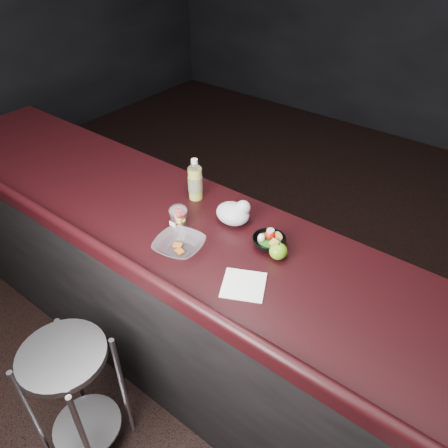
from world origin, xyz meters
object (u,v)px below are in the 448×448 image
at_px(takeout_bowl, 179,246).
at_px(stool_left, 72,382).
at_px(lemonade_bottle, 195,182).
at_px(green_apple, 278,251).
at_px(snack_bowl, 269,241).
at_px(fruit_cup, 178,217).

bearing_deg(takeout_bowl, stool_left, -109.41).
bearing_deg(lemonade_bottle, takeout_bowl, -59.17).
height_order(green_apple, snack_bowl, same).
height_order(lemonade_bottle, takeout_bowl, lemonade_bottle).
xyz_separation_m(lemonade_bottle, fruit_cup, (0.10, -0.22, -0.03)).
relative_size(green_apple, takeout_bowl, 0.33).
bearing_deg(fruit_cup, green_apple, 11.73).
distance_m(lemonade_bottle, fruit_cup, 0.25).
bearing_deg(green_apple, takeout_bowl, -148.86).
xyz_separation_m(stool_left, green_apple, (0.53, 0.73, 0.52)).
distance_m(stool_left, green_apple, 1.05).
distance_m(fruit_cup, green_apple, 0.47).
bearing_deg(fruit_cup, takeout_bowl, -47.06).
bearing_deg(fruit_cup, snack_bowl, 19.31).
relative_size(stool_left, takeout_bowl, 3.11).
relative_size(lemonade_bottle, takeout_bowl, 0.89).
distance_m(stool_left, lemonade_bottle, 1.04).
bearing_deg(stool_left, green_apple, 54.07).
height_order(stool_left, lemonade_bottle, lemonade_bottle).
xyz_separation_m(stool_left, fruit_cup, (0.08, 0.64, 0.54)).
height_order(fruit_cup, takeout_bowl, fruit_cup).
distance_m(stool_left, snack_bowl, 1.04).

